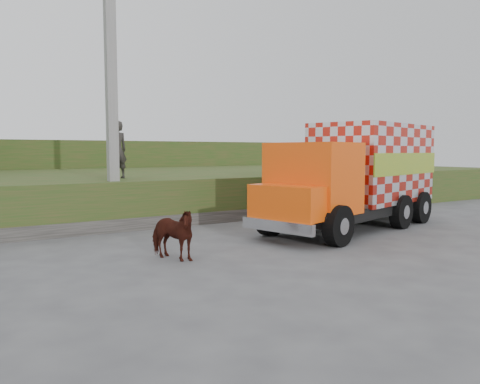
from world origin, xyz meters
TOP-DOWN VIEW (x-y plane):
  - ground at (0.00, 0.00)m, footprint 120.00×120.00m
  - embankment at (0.00, 10.00)m, footprint 40.00×12.00m
  - embankment_far at (0.00, 22.00)m, footprint 40.00×12.00m
  - retaining_strip at (-2.00, 4.20)m, footprint 16.00×0.50m
  - utility_pole at (-1.00, 4.60)m, footprint 1.20×0.30m
  - cargo_truck at (5.63, 0.89)m, footprint 7.69×4.16m
  - cow at (-1.15, -0.09)m, footprint 1.14×1.52m
  - pedestrian at (-0.46, 5.89)m, footprint 0.77×0.58m

SIDE VIEW (x-z plane):
  - ground at x=0.00m, z-range 0.00..0.00m
  - retaining_strip at x=-2.00m, z-range 0.00..0.40m
  - cow at x=-1.15m, z-range 0.00..1.17m
  - embankment at x=0.00m, z-range 0.00..1.50m
  - embankment_far at x=0.00m, z-range 0.00..3.00m
  - cargo_truck at x=5.63m, z-range 0.05..3.33m
  - pedestrian at x=-0.46m, z-range 1.50..3.42m
  - utility_pole at x=-1.00m, z-range 0.08..8.07m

